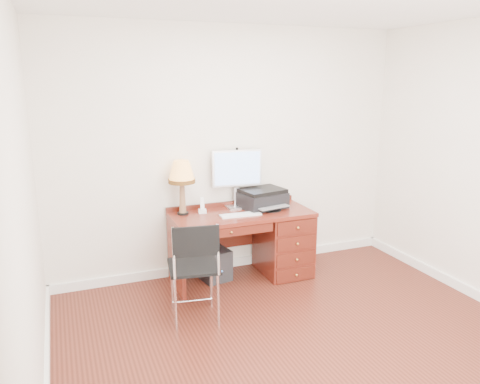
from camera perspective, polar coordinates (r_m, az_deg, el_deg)
name	(u,v)px	position (r m, az deg, el deg)	size (l,w,h in m)	color
ground	(304,343)	(4.13, 7.78, -17.74)	(4.00, 4.00, 0.00)	#3D150D
room_shell	(272,304)	(4.59, 3.86, -13.47)	(4.00, 4.00, 4.00)	white
desk	(269,239)	(5.22, 3.50, -5.69)	(1.50, 0.67, 0.75)	maroon
monitor	(237,171)	(5.11, -0.38, 2.53)	(0.56, 0.20, 0.64)	silver
keyboard	(241,215)	(4.88, 0.07, -2.79)	(0.43, 0.12, 0.02)	white
mouse_pad	(272,209)	(5.08, 3.89, -2.12)	(0.20, 0.20, 0.04)	black
printer	(262,198)	(5.16, 2.73, -0.77)	(0.53, 0.45, 0.21)	black
leg_lamp	(182,175)	(4.86, -7.12, 2.05)	(0.28, 0.28, 0.57)	black
phone	(202,208)	(4.98, -4.62, -1.98)	(0.09, 0.09, 0.17)	white
pen_cup	(248,202)	(5.19, 0.95, -1.23)	(0.09, 0.09, 0.11)	black
chair	(196,262)	(4.19, -5.41, -8.45)	(0.51, 0.51, 0.94)	black
equipment_box	(215,265)	(5.16, -3.09, -8.82)	(0.29, 0.29, 0.34)	black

